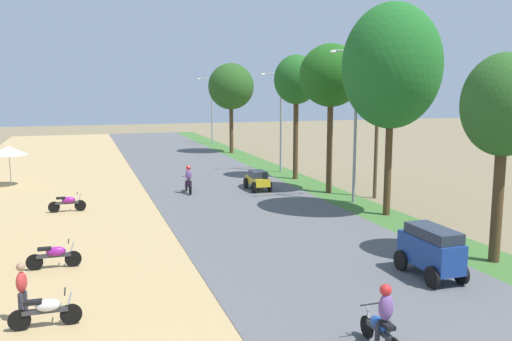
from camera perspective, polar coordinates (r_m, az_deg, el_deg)
The scene contains 18 objects.
parked_motorbike_nearest at distance 15.26m, azimuth -21.24°, elevation -13.49°, with size 1.80×0.54×0.94m.
parked_motorbike_second at distance 19.84m, azimuth -20.47°, elevation -8.30°, with size 1.80×0.54×0.94m.
parked_motorbike_third at distance 28.49m, azimuth -19.25°, elevation -3.17°, with size 1.80×0.54×0.94m.
vendor_umbrella at distance 37.10m, azimuth -24.61°, elevation 1.92°, with size 2.20×2.20×2.52m.
pedestrian_on_shoulder at distance 15.67m, azimuth -23.45°, elevation -11.42°, with size 0.38×0.43×1.62m.
median_tree_nearest at distance 20.38m, azimuth 24.70°, elevation 6.13°, with size 2.88×2.88×7.31m.
median_tree_second at distance 26.49m, azimuth 14.12°, elevation 10.59°, with size 4.64×4.64×10.05m.
median_tree_third at distance 31.70m, azimuth 7.91°, elevation 9.82°, with size 3.64×3.64×8.63m.
median_tree_fourth at distance 36.39m, azimuth 4.27°, elevation 9.42°, with size 2.97×2.97×8.30m.
median_tree_fifth at distance 51.33m, azimuth -2.64°, elevation 8.82°, with size 4.29×4.29×8.43m.
streetlamp_near at distance 29.13m, azimuth 10.47°, elevation 5.74°, with size 3.16×0.20×8.16m.
streetlamp_mid at distance 39.34m, azimuth 2.66°, elevation 5.93°, with size 3.16×0.20×7.28m.
streetlamp_far at distance 60.12m, azimuth -4.68°, elevation 6.87°, with size 3.16×0.20×7.31m.
utility_pole_near at distance 30.75m, azimuth 12.67°, elevation 5.92°, with size 1.80×0.20×9.20m.
car_van_blue at distance 18.48m, azimuth 17.97°, elevation -7.88°, with size 1.19×2.41×1.67m.
car_sedan_yellow at distance 32.48m, azimuth 0.17°, elevation -0.93°, with size 1.10×2.26×1.19m.
motorbike_ahead_second at distance 13.32m, azimuth 13.18°, elevation -15.02°, with size 0.54×1.80×1.66m.
motorbike_ahead_third at distance 31.81m, azimuth -7.16°, elevation -0.99°, with size 0.54×1.80×1.66m.
Camera 1 is at (-8.03, -5.29, 6.15)m, focal length 37.94 mm.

